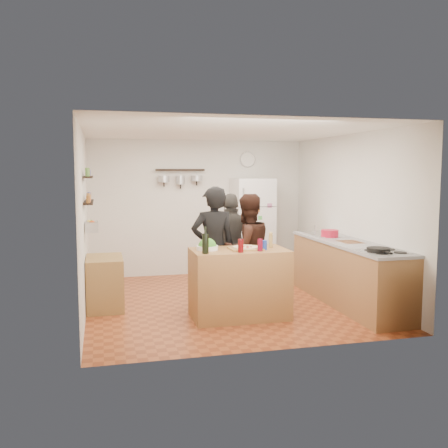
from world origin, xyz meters
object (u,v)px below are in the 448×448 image
object	(u,v)px
person_center	(247,250)
side_table	(105,283)
fridge	(252,227)
wall_clock	(248,159)
salt_canister	(264,245)
counter_run	(348,273)
wine_bottle	(205,244)
prep_island	(239,283)
salad_bowl	(207,248)
person_left	(213,248)
pepper_mill	(271,241)
red_bowl	(330,233)
skillet	(378,250)
person_back	(232,246)

from	to	relation	value
person_center	side_table	world-z (taller)	person_center
fridge	wall_clock	size ratio (longest dim) A/B	6.00
salt_canister	counter_run	size ratio (longest dim) A/B	0.05
wine_bottle	wall_clock	size ratio (longest dim) A/B	0.83
fridge	prep_island	bearing A→B (deg)	-110.70
salad_bowl	wall_clock	bearing A→B (deg)	63.97
person_left	wall_clock	xyz separation A→B (m)	(1.21, 2.41, 1.29)
wine_bottle	pepper_mill	size ratio (longest dim) A/B	1.49
pepper_mill	counter_run	world-z (taller)	pepper_mill
red_bowl	fridge	world-z (taller)	fridge
fridge	wall_clock	distance (m)	1.29
prep_island	skillet	xyz separation A→B (m)	(1.62, -0.69, 0.49)
prep_island	wine_bottle	xyz separation A→B (m)	(-0.50, -0.22, 0.58)
prep_island	red_bowl	bearing A→B (deg)	25.19
salad_bowl	red_bowl	bearing A→B (deg)	19.38
salt_canister	skillet	distance (m)	1.44
prep_island	fridge	world-z (taller)	fridge
skillet	pepper_mill	bearing A→B (deg)	147.53
counter_run	wall_clock	size ratio (longest dim) A/B	8.77
person_left	red_bowl	size ratio (longest dim) A/B	6.50
pepper_mill	red_bowl	distance (m)	1.42
wine_bottle	counter_run	size ratio (longest dim) A/B	0.09
salad_bowl	wine_bottle	size ratio (longest dim) A/B	1.14
counter_run	red_bowl	bearing A→B (deg)	95.46
salad_bowl	wall_clock	size ratio (longest dim) A/B	0.94
pepper_mill	red_bowl	bearing A→B (deg)	31.10
wine_bottle	person_center	distance (m)	1.11
fridge	person_center	bearing A→B (deg)	-109.23
wine_bottle	person_left	distance (m)	0.77
salad_bowl	fridge	size ratio (longest dim) A/B	0.16
pepper_mill	salt_canister	world-z (taller)	pepper_mill
salt_canister	person_left	bearing A→B (deg)	131.81
pepper_mill	person_back	bearing A→B (deg)	106.29
prep_island	red_bowl	size ratio (longest dim) A/B	4.71
salt_canister	person_center	size ratio (longest dim) A/B	0.08
fridge	skillet	bearing A→B (deg)	-78.71
prep_island	red_bowl	world-z (taller)	red_bowl
pepper_mill	person_left	world-z (taller)	person_left
wine_bottle	salt_canister	bearing A→B (deg)	7.13
person_left	person_back	distance (m)	0.67
person_center	wall_clock	distance (m)	2.79
pepper_mill	prep_island	bearing A→B (deg)	-173.66
pepper_mill	wine_bottle	bearing A→B (deg)	-164.13
prep_island	salt_canister	bearing A→B (deg)	-21.80
person_left	red_bowl	world-z (taller)	person_left
wall_clock	counter_run	bearing A→B (deg)	-74.08
salad_bowl	wine_bottle	bearing A→B (deg)	-106.50
salad_bowl	person_back	distance (m)	1.14
person_center	side_table	size ratio (longest dim) A/B	2.01
person_back	fridge	size ratio (longest dim) A/B	0.89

